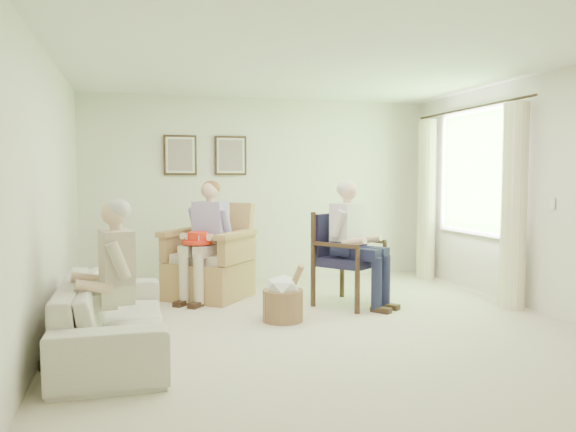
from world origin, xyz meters
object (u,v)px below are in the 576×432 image
object	(u,v)px
person_wicker	(210,231)
person_dark	(352,234)
red_hat	(197,239)
wood_armchair	(346,254)
person_sofa	(111,270)
sofa	(113,315)
wicker_armchair	(208,268)
hatbox	(283,298)

from	to	relation	value
person_wicker	person_dark	world-z (taller)	person_dark
person_wicker	red_hat	size ratio (longest dim) A/B	3.98
wood_armchair	person_sofa	bearing A→B (deg)	170.87
sofa	wood_armchair	bearing A→B (deg)	-64.98
wicker_armchair	person_sofa	world-z (taller)	person_sofa
person_dark	red_hat	distance (m)	1.80
sofa	person_dark	xyz separation A→B (m)	(2.57, 1.03, 0.53)
wood_armchair	person_sofa	distance (m)	2.92
wicker_armchair	wood_armchair	distance (m)	1.71
wood_armchair	person_dark	bearing A→B (deg)	-127.39
hatbox	wood_armchair	bearing A→B (deg)	33.14
wood_armchair	person_sofa	xyz separation A→B (m)	(-2.57, -1.38, 0.15)
wood_armchair	red_hat	bearing A→B (deg)	127.46
red_hat	hatbox	world-z (taller)	red_hat
person_sofa	hatbox	xyz separation A→B (m)	(1.64, 0.78, -0.49)
wicker_armchair	person_wicker	world-z (taller)	person_wicker
person_wicker	person_dark	xyz separation A→B (m)	(1.52, -0.77, 0.00)
person_dark	hatbox	distance (m)	1.18
wood_armchair	person_wicker	world-z (taller)	person_wicker
person_wicker	red_hat	distance (m)	0.23
person_wicker	person_dark	bearing A→B (deg)	11.29
wicker_armchair	wood_armchair	size ratio (longest dim) A/B	1.10
wood_armchair	red_hat	size ratio (longest dim) A/B	2.97
person_dark	person_sofa	distance (m)	2.84
sofa	hatbox	xyz separation A→B (m)	(1.64, 0.60, -0.07)
person_dark	hatbox	world-z (taller)	person_dark
wicker_armchair	sofa	size ratio (longest dim) A/B	0.55
wicker_armchair	person_sofa	xyz separation A→B (m)	(-1.05, -2.13, 0.36)
wood_armchair	red_hat	xyz separation A→B (m)	(-1.68, 0.46, 0.18)
person_dark	hatbox	xyz separation A→B (m)	(-0.92, -0.43, -0.60)
person_dark	red_hat	xyz separation A→B (m)	(-1.68, 0.63, -0.08)
person_dark	person_sofa	size ratio (longest dim) A/B	1.11
sofa	person_sofa	world-z (taller)	person_sofa
person_wicker	hatbox	xyz separation A→B (m)	(0.60, -1.20, -0.60)
sofa	person_sofa	xyz separation A→B (m)	(-0.00, -0.18, 0.42)
red_hat	person_dark	bearing A→B (deg)	-20.50
wood_armchair	wicker_armchair	bearing A→B (deg)	116.29
person_wicker	red_hat	bearing A→B (deg)	-99.73
wicker_armchair	sofa	bearing A→B (deg)	-79.99
wicker_armchair	hatbox	xyz separation A→B (m)	(0.60, -1.36, -0.13)
sofa	person_dark	distance (m)	2.82
person_dark	red_hat	bearing A→B (deg)	122.11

